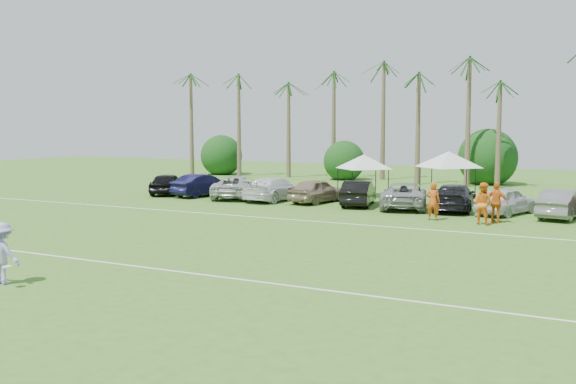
% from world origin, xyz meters
% --- Properties ---
extents(ground, '(120.00, 120.00, 0.00)m').
position_xyz_m(ground, '(0.00, 0.00, 0.00)').
color(ground, '#3C6C20').
rests_on(ground, ground).
extents(field_lines, '(80.00, 12.10, 0.01)m').
position_xyz_m(field_lines, '(0.00, 8.00, 0.01)').
color(field_lines, white).
rests_on(field_lines, ground).
extents(palm_tree_0, '(2.40, 2.40, 8.90)m').
position_xyz_m(palm_tree_0, '(-22.00, 38.00, 7.48)').
color(palm_tree_0, brown).
rests_on(palm_tree_0, ground).
extents(palm_tree_1, '(2.40, 2.40, 9.90)m').
position_xyz_m(palm_tree_1, '(-17.00, 38.00, 8.35)').
color(palm_tree_1, brown).
rests_on(palm_tree_1, ground).
extents(palm_tree_2, '(2.40, 2.40, 10.90)m').
position_xyz_m(palm_tree_2, '(-12.00, 38.00, 9.21)').
color(palm_tree_2, brown).
rests_on(palm_tree_2, ground).
extents(palm_tree_3, '(2.40, 2.40, 11.90)m').
position_xyz_m(palm_tree_3, '(-8.00, 38.00, 10.06)').
color(palm_tree_3, brown).
rests_on(palm_tree_3, ground).
extents(palm_tree_4, '(2.40, 2.40, 8.90)m').
position_xyz_m(palm_tree_4, '(-4.00, 38.00, 7.48)').
color(palm_tree_4, brown).
rests_on(palm_tree_4, ground).
extents(palm_tree_5, '(2.40, 2.40, 9.90)m').
position_xyz_m(palm_tree_5, '(0.00, 38.00, 8.35)').
color(palm_tree_5, brown).
rests_on(palm_tree_5, ground).
extents(palm_tree_6, '(2.40, 2.40, 10.90)m').
position_xyz_m(palm_tree_6, '(4.00, 38.00, 9.21)').
color(palm_tree_6, brown).
rests_on(palm_tree_6, ground).
extents(palm_tree_7, '(2.40, 2.40, 11.90)m').
position_xyz_m(palm_tree_7, '(8.00, 38.00, 10.06)').
color(palm_tree_7, brown).
rests_on(palm_tree_7, ground).
extents(bush_tree_0, '(4.00, 4.00, 4.00)m').
position_xyz_m(bush_tree_0, '(-19.00, 39.00, 1.80)').
color(bush_tree_0, brown).
rests_on(bush_tree_0, ground).
extents(bush_tree_1, '(4.00, 4.00, 4.00)m').
position_xyz_m(bush_tree_1, '(-6.00, 39.00, 1.80)').
color(bush_tree_1, brown).
rests_on(bush_tree_1, ground).
extents(bush_tree_2, '(4.00, 4.00, 4.00)m').
position_xyz_m(bush_tree_2, '(6.00, 39.00, 1.80)').
color(bush_tree_2, brown).
rests_on(bush_tree_2, ground).
extents(sideline_player_a, '(0.73, 0.51, 1.91)m').
position_xyz_m(sideline_player_a, '(7.18, 17.05, 0.96)').
color(sideline_player_a, '#CD4C16').
rests_on(sideline_player_a, ground).
extents(sideline_player_b, '(1.15, 0.99, 2.01)m').
position_xyz_m(sideline_player_b, '(9.62, 16.82, 1.01)').
color(sideline_player_b, orange).
rests_on(sideline_player_b, ground).
extents(sideline_player_c, '(1.25, 0.78, 1.99)m').
position_xyz_m(sideline_player_c, '(10.14, 17.62, 0.99)').
color(sideline_player_c, orange).
rests_on(sideline_player_c, ground).
extents(canopy_tent_left, '(4.04, 4.04, 3.28)m').
position_xyz_m(canopy_tent_left, '(0.31, 25.65, 2.80)').
color(canopy_tent_left, black).
rests_on(canopy_tent_left, ground).
extents(canopy_tent_right, '(4.43, 4.43, 3.59)m').
position_xyz_m(canopy_tent_right, '(5.66, 26.77, 3.08)').
color(canopy_tent_right, black).
rests_on(canopy_tent_right, ground).
extents(frisbee_player, '(1.31, 0.83, 1.85)m').
position_xyz_m(frisbee_player, '(-0.90, -1.65, 0.92)').
color(frisbee_player, '#A599D9').
rests_on(frisbee_player, ground).
extents(parked_car_0, '(3.33, 4.70, 1.49)m').
position_xyz_m(parked_car_0, '(-12.20, 20.85, 0.74)').
color(parked_car_0, black).
rests_on(parked_car_0, ground).
extents(parked_car_1, '(2.39, 4.72, 1.49)m').
position_xyz_m(parked_car_1, '(-9.41, 21.01, 0.74)').
color(parked_car_1, black).
rests_on(parked_car_1, ground).
extents(parked_car_2, '(3.82, 5.81, 1.49)m').
position_xyz_m(parked_car_2, '(-6.63, 21.07, 0.74)').
color(parked_car_2, '#AEB0B4').
rests_on(parked_car_2, ground).
extents(parked_car_3, '(2.58, 5.30, 1.49)m').
position_xyz_m(parked_car_3, '(-3.84, 20.91, 0.74)').
color(parked_car_3, white).
rests_on(parked_car_3, ground).
extents(parked_car_4, '(2.52, 4.60, 1.49)m').
position_xyz_m(parked_car_4, '(-1.06, 21.17, 0.74)').
color(parked_car_4, gray).
rests_on(parked_car_4, ground).
extents(parked_car_5, '(2.57, 4.75, 1.49)m').
position_xyz_m(parked_car_5, '(1.73, 20.97, 0.74)').
color(parked_car_5, black).
rests_on(parked_car_5, ground).
extents(parked_car_6, '(3.73, 5.79, 1.49)m').
position_xyz_m(parked_car_6, '(4.52, 20.95, 0.74)').
color(parked_car_6, '#949597').
rests_on(parked_car_6, ground).
extents(parked_car_7, '(2.57, 5.30, 1.49)m').
position_xyz_m(parked_car_7, '(7.30, 21.25, 0.74)').
color(parked_car_7, black).
rests_on(parked_car_7, ground).
extents(parked_car_8, '(3.14, 4.70, 1.49)m').
position_xyz_m(parked_car_8, '(10.09, 20.90, 0.74)').
color(parked_car_8, silver).
rests_on(parked_car_8, ground).
extents(parked_car_9, '(2.28, 4.70, 1.49)m').
position_xyz_m(parked_car_9, '(12.87, 20.78, 0.74)').
color(parked_car_9, slate).
rests_on(parked_car_9, ground).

